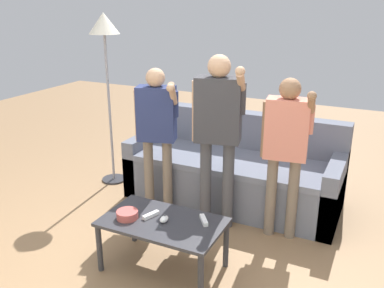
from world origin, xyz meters
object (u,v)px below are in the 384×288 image
Objects in this scene: player_center at (218,123)px; player_right at (286,141)px; snack_bowl at (127,215)px; game_remote_wand_far at (151,215)px; player_left at (157,125)px; coffee_table at (163,227)px; game_remote_nunchuk at (164,219)px; couch at (234,172)px; game_remote_wand_near at (204,220)px; floor_lamp at (105,38)px.

player_center is 1.11× the size of player_right.
snack_bowl is 1.12× the size of game_remote_wand_far.
player_left is at bearing 116.73° from game_remote_wand_far.
coffee_table is 0.65× the size of player_right.
game_remote_nunchuk is 0.06× the size of player_right.
game_remote_nunchuk is (0.28, 0.07, -0.01)m from snack_bowl.
couch is at bearing 87.04° from coffee_table.
couch is 1.51× the size of player_left.
player_right reaches higher than game_remote_wand_far.
game_remote_nunchuk is at bearing -57.14° from player_left.
player_left reaches higher than couch.
game_remote_wand_near is 0.95× the size of game_remote_wand_far.
game_remote_nunchuk is 1.09m from player_left.
player_center is at bearing -172.80° from player_right.
player_left is at bearing -25.79° from floor_lamp.
floor_lamp reaches higher than couch.
player_left is (-0.25, 0.91, 0.45)m from snack_bowl.
floor_lamp is 2.12m from game_remote_wand_far.
game_remote_wand_near is at bearing 22.74° from coffee_table.
snack_bowl reaches higher than game_remote_nunchuk.
player_right is at bearing 51.81° from coffee_table.
game_remote_wand_near is (0.81, -0.70, -0.46)m from player_left.
game_remote_nunchuk is at bearing -27.65° from coffee_table.
player_center is at bearing 104.66° from game_remote_wand_near.
game_remote_wand_far is (-0.22, -0.80, -0.56)m from player_center.
snack_bowl reaches higher than game_remote_wand_near.
player_center reaches higher than snack_bowl.
couch is at bearing 82.44° from game_remote_wand_far.
player_right is (2.07, -0.35, -0.74)m from floor_lamp.
floor_lamp reaches higher than coffee_table.
game_remote_wand_far is (-0.81, -0.87, -0.46)m from player_right.
player_left is 1.02m from game_remote_wand_far.
game_remote_wand_near is at bearing -40.90° from player_left.
player_center is 10.63× the size of game_remote_wand_far.
floor_lamp reaches higher than player_left.
game_remote_nunchuk is (0.02, -0.01, 0.08)m from coffee_table.
floor_lamp is at bearing 146.19° from game_remote_wand_near.
game_remote_nunchuk is 0.06× the size of player_center.
coffee_table is at bearing 17.24° from snack_bowl.
snack_bowl is 1.18× the size of game_remote_wand_near.
player_right is at bearing 61.99° from game_remote_wand_near.
game_remote_nunchuk is 0.59× the size of game_remote_wand_far.
player_center is 0.60m from player_right.
game_remote_wand_far is (0.41, -0.81, -0.46)m from player_left.
couch is 0.90m from player_center.
coffee_table is at bearing 152.35° from game_remote_nunchuk.
player_left reaches higher than game_remote_nunchuk.
couch is 1.52m from snack_bowl.
coffee_table is 6.21× the size of game_remote_wand_far.
player_left is at bearing 179.11° from player_center.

